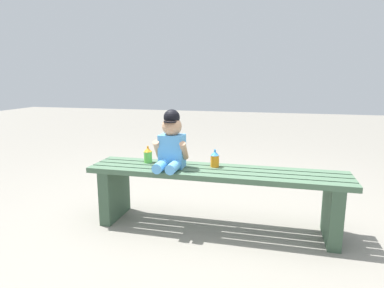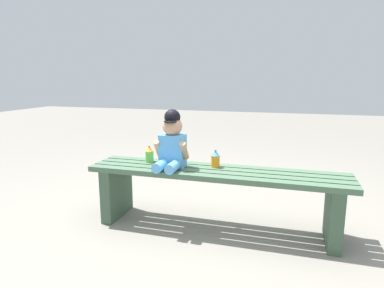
# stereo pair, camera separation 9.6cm
# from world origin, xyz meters

# --- Properties ---
(ground_plane) EXTENTS (16.00, 16.00, 0.00)m
(ground_plane) POSITION_xyz_m (0.00, 0.00, 0.00)
(ground_plane) COLOR gray
(park_bench) EXTENTS (1.76, 0.35, 0.42)m
(park_bench) POSITION_xyz_m (0.00, 0.00, 0.29)
(park_bench) COLOR #47664C
(park_bench) RESTS_ON ground_plane
(child_figure) EXTENTS (0.23, 0.27, 0.40)m
(child_figure) POSITION_xyz_m (-0.31, -0.02, 0.60)
(child_figure) COLOR #59A5E5
(child_figure) RESTS_ON park_bench
(sippy_cup_left) EXTENTS (0.06, 0.06, 0.12)m
(sippy_cup_left) POSITION_xyz_m (-0.52, 0.07, 0.48)
(sippy_cup_left) COLOR #66CC4C
(sippy_cup_left) RESTS_ON park_bench
(sippy_cup_right) EXTENTS (0.06, 0.06, 0.12)m
(sippy_cup_right) POSITION_xyz_m (-0.02, 0.07, 0.48)
(sippy_cup_right) COLOR orange
(sippy_cup_right) RESTS_ON park_bench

